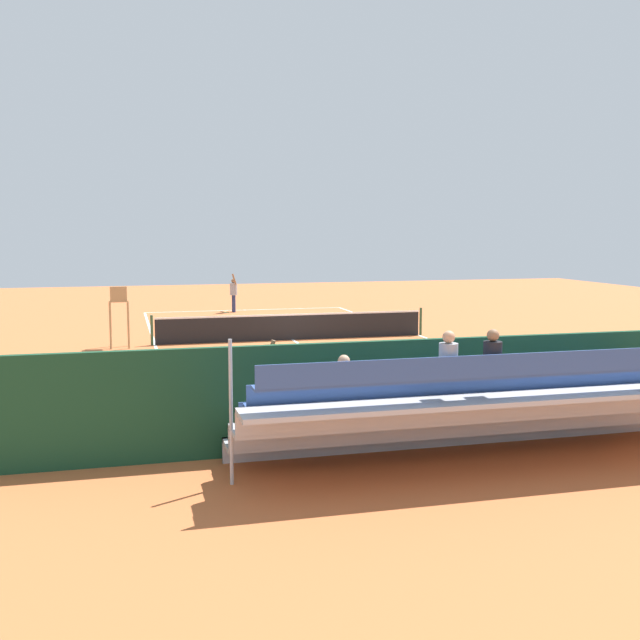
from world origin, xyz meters
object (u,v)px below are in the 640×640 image
(bleacher_stand, at_px, (481,409))
(courtside_bench, at_px, (516,398))
(umpire_chair, at_px, (119,310))
(tennis_ball_near, at_px, (232,317))
(tennis_ball_far, at_px, (265,320))
(line_judge, at_px, (270,388))
(tennis_player, at_px, (234,292))
(tennis_racket, at_px, (226,312))
(tennis_net, at_px, (292,326))
(equipment_bag, at_px, (439,423))

(bleacher_stand, relative_size, courtside_bench, 5.03)
(bleacher_stand, bearing_deg, umpire_chair, -67.75)
(tennis_ball_near, bearing_deg, umpire_chair, 57.61)
(tennis_ball_far, distance_m, line_judge, 19.62)
(courtside_bench, bearing_deg, tennis_player, -83.99)
(courtside_bench, bearing_deg, bleacher_stand, 48.17)
(tennis_ball_far, bearing_deg, tennis_ball_near, -47.45)
(tennis_racket, distance_m, tennis_ball_far, 4.09)
(bleacher_stand, distance_m, tennis_player, 25.50)
(tennis_ball_far, bearing_deg, tennis_net, 88.75)
(courtside_bench, bearing_deg, tennis_racket, -83.00)
(equipment_bag, distance_m, tennis_ball_far, 19.61)
(umpire_chair, xyz_separation_m, tennis_ball_near, (-5.05, -7.96, -1.28))
(bleacher_stand, relative_size, line_judge, 4.70)
(umpire_chair, distance_m, tennis_racket, 11.71)
(bleacher_stand, distance_m, umpire_chair, 16.18)
(umpire_chair, distance_m, courtside_bench, 15.20)
(tennis_net, relative_size, line_judge, 5.35)
(tennis_player, bearing_deg, tennis_ball_far, 101.88)
(umpire_chair, height_order, line_judge, umpire_chair)
(equipment_bag, bearing_deg, tennis_player, -88.33)
(tennis_ball_far, xyz_separation_m, line_judge, (3.52, 19.27, 0.98))
(tennis_player, relative_size, tennis_racket, 3.51)
(umpire_chair, xyz_separation_m, line_judge, (-2.81, 12.71, -0.30))
(tennis_racket, bearing_deg, umpire_chair, 64.01)
(courtside_bench, xyz_separation_m, tennis_ball_near, (2.92, -20.88, -0.53))
(tennis_net, distance_m, bleacher_stand, 15.34)
(tennis_net, bearing_deg, tennis_ball_near, -81.42)
(courtside_bench, relative_size, tennis_racket, 3.28)
(courtside_bench, xyz_separation_m, equipment_bag, (1.78, 0.13, -0.38))
(courtside_bench, bearing_deg, tennis_net, -82.40)
(tennis_player, height_order, tennis_ball_far, tennis_player)
(bleacher_stand, xyz_separation_m, line_judge, (3.31, -2.27, 0.09))
(line_judge, bearing_deg, tennis_ball_near, -96.18)
(tennis_net, height_order, umpire_chair, umpire_chair)
(tennis_player, bearing_deg, tennis_ball_near, 79.97)
(tennis_ball_far, height_order, line_judge, line_judge)
(bleacher_stand, relative_size, tennis_racket, 16.50)
(tennis_racket, distance_m, tennis_ball_near, 2.50)
(tennis_net, distance_m, equipment_bag, 13.40)
(umpire_chair, xyz_separation_m, tennis_racket, (-5.10, -10.46, -1.30))
(tennis_racket, bearing_deg, bleacher_stand, 92.31)
(equipment_bag, bearing_deg, tennis_racket, -87.34)
(tennis_net, bearing_deg, equipment_bag, 89.96)
(equipment_bag, height_order, tennis_player, tennis_player)
(umpire_chair, bearing_deg, equipment_bag, 115.39)
(tennis_ball_near, bearing_deg, tennis_net, 98.58)
(umpire_chair, distance_m, tennis_ball_near, 9.52)
(equipment_bag, relative_size, tennis_ball_far, 13.64)
(courtside_bench, bearing_deg, tennis_ball_near, -82.04)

